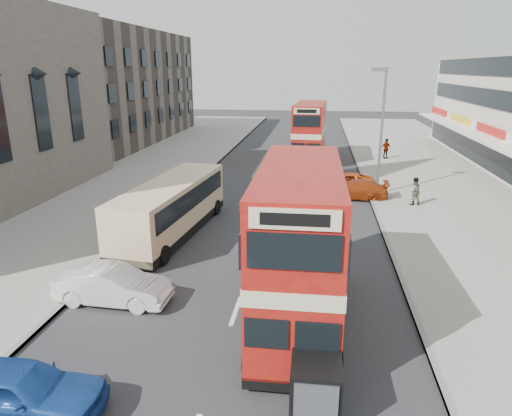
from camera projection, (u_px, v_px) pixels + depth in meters
The scene contains 18 objects.
ground at pixel (224, 344), 13.95m from camera, with size 160.00×160.00×0.00m, color #28282B.
road_surface at pixel (280, 185), 32.88m from camera, with size 12.00×90.00×0.01m, color #28282B.
pavement_right at pixel (453, 189), 31.33m from camera, with size 12.00×90.00×0.15m, color gray.
pavement_left at pixel (122, 179), 34.40m from camera, with size 12.00×90.00×0.15m, color gray.
kerb_left at pixel (197, 181), 33.64m from camera, with size 0.20×90.00×0.16m, color gray.
kerb_right at pixel (366, 187), 32.08m from camera, with size 0.20×90.00×0.16m, color gray.
brick_terrace at pixel (98, 87), 50.97m from camera, with size 14.00×28.00×12.00m, color #66594C.
street_lamp at pixel (381, 122), 28.74m from camera, with size 1.00×0.20×8.12m.
bus_main at pixel (299, 246), 14.53m from camera, with size 2.59×9.16×5.04m.
bus_second at pixel (310, 132), 40.28m from camera, with size 2.93×9.16×4.98m.
coach at pixel (172, 206), 22.77m from camera, with size 3.33×9.67×2.51m.
car_left_near at pixel (18, 391), 10.87m from camera, with size 1.68×4.17×1.42m, color #1C479A.
car_left_front at pixel (113, 286), 16.21m from camera, with size 1.42×4.08×1.35m, color silver.
car_right_a at pixel (354, 190), 29.20m from camera, with size 1.72×4.22×1.23m, color #9C350F.
car_right_b at pixel (345, 181), 31.52m from camera, with size 1.86×4.04×1.12m, color #E15816.
pedestrian_near at pixel (414, 191), 27.36m from camera, with size 0.63×0.43×1.71m, color gray.
pedestrian_far at pixel (386, 149), 41.40m from camera, with size 1.06×0.44×1.80m, color gray.
cyclist at pixel (329, 181), 30.83m from camera, with size 0.88×2.01×2.25m.
Camera 1 is at (2.58, -11.86, 8.10)m, focal length 31.95 mm.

